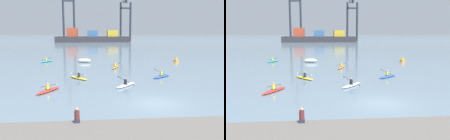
# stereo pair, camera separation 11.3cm
# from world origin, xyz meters

# --- Properties ---
(ground_plane) EXTENTS (800.00, 800.00, 0.00)m
(ground_plane) POSITION_xyz_m (0.00, 0.00, 0.00)
(ground_plane) COLOR slate
(container_barge) EXTENTS (40.25, 11.15, 7.83)m
(container_barge) POSITION_xyz_m (-5.22, 113.98, 2.49)
(container_barge) COLOR #28282D
(container_barge) RESTS_ON ground
(gantry_crane_west) EXTENTS (7.64, 15.77, 38.00)m
(gantry_crane_west) POSITION_xyz_m (-19.17, 128.98, 18.73)
(gantry_crane_west) COLOR #232833
(gantry_crane_west) RESTS_ON ground
(gantry_crane_west_mid) EXTENTS (7.20, 20.56, 33.15)m
(gantry_crane_west_mid) POSITION_xyz_m (15.52, 126.02, 16.45)
(gantry_crane_west_mid) COLOR #232833
(gantry_crane_west_mid) RESTS_ON ground
(capsized_dinghy) EXTENTS (2.75, 1.51, 0.76)m
(capsized_dinghy) POSITION_xyz_m (-6.73, 26.39, 0.35)
(capsized_dinghy) COLOR beige
(capsized_dinghy) RESTS_ON ground
(channel_buoy) EXTENTS (0.90, 0.90, 1.00)m
(channel_buoy) POSITION_xyz_m (11.08, 25.74, 0.36)
(channel_buoy) COLOR orange
(channel_buoy) RESTS_ON ground
(kayak_white) EXTENTS (2.71, 2.94, 1.03)m
(kayak_white) POSITION_xyz_m (-1.63, 6.18, 0.17)
(kayak_white) COLOR silver
(kayak_white) RESTS_ON ground
(kayak_red) EXTENTS (2.20, 3.25, 0.95)m
(kayak_red) POSITION_xyz_m (-9.54, 4.54, 0.17)
(kayak_red) COLOR red
(kayak_red) RESTS_ON ground
(kayak_teal) EXTENTS (2.26, 3.23, 0.98)m
(kayak_teal) POSITION_xyz_m (-13.97, 27.45, 0.17)
(kayak_teal) COLOR teal
(kayak_teal) RESTS_ON ground
(kayak_orange) EXTENTS (2.09, 3.39, 0.99)m
(kayak_orange) POSITION_xyz_m (-1.49, 19.07, 0.17)
(kayak_orange) COLOR orange
(kayak_orange) RESTS_ON ground
(kayak_blue) EXTENTS (3.00, 2.63, 1.01)m
(kayak_blue) POSITION_xyz_m (3.66, 10.73, 0.17)
(kayak_blue) COLOR #2856B2
(kayak_blue) RESTS_ON ground
(kayak_yellow) EXTENTS (2.62, 3.01, 0.95)m
(kayak_yellow) POSITION_xyz_m (-6.94, 10.59, 0.17)
(kayak_yellow) COLOR yellow
(kayak_yellow) RESTS_ON ground
(seated_onlooker) EXTENTS (0.32, 0.30, 0.90)m
(seated_onlooker) POSITION_xyz_m (-6.13, -5.23, 1.04)
(seated_onlooker) COLOR #23283D
(seated_onlooker) RESTS_ON stone_quay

